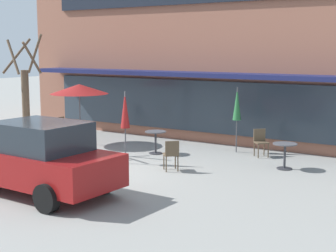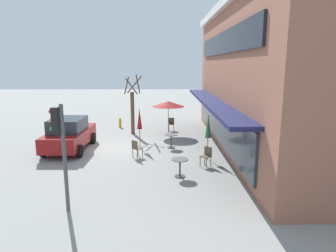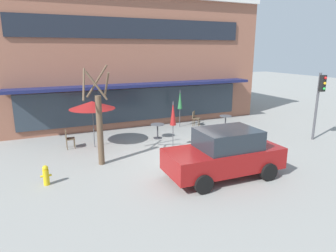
# 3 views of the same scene
# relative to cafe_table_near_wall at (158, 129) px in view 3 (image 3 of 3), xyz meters

# --- Properties ---
(ground_plane) EXTENTS (80.00, 80.00, 0.00)m
(ground_plane) POSITION_rel_cafe_table_near_wall_xyz_m (-0.09, -3.27, -0.52)
(ground_plane) COLOR gray
(building_facade) EXTENTS (16.57, 9.10, 7.81)m
(building_facade) POSITION_rel_cafe_table_near_wall_xyz_m (-0.09, 6.70, 3.39)
(building_facade) COLOR #935B47
(building_facade) RESTS_ON ground
(cafe_table_near_wall) EXTENTS (0.70, 0.70, 0.76)m
(cafe_table_near_wall) POSITION_rel_cafe_table_near_wall_xyz_m (0.00, 0.00, 0.00)
(cafe_table_near_wall) COLOR #333338
(cafe_table_near_wall) RESTS_ON ground
(cafe_table_streetside) EXTENTS (0.70, 0.70, 0.76)m
(cafe_table_streetside) POSITION_rel_cafe_table_near_wall_xyz_m (4.38, 0.25, 0.00)
(cafe_table_streetside) COLOR #333338
(cafe_table_streetside) RESTS_ON ground
(patio_umbrella_green_folded) EXTENTS (2.10, 2.10, 2.20)m
(patio_umbrella_green_folded) POSITION_rel_cafe_table_near_wall_xyz_m (-3.27, -0.10, 1.51)
(patio_umbrella_green_folded) COLOR #4C4C51
(patio_umbrella_green_folded) RESTS_ON ground
(patio_umbrella_cream_folded) EXTENTS (0.28, 0.28, 2.20)m
(patio_umbrella_cream_folded) POSITION_rel_cafe_table_near_wall_xyz_m (0.08, -1.72, 1.11)
(patio_umbrella_cream_folded) COLOR #4C4C51
(patio_umbrella_cream_folded) RESTS_ON ground
(patio_umbrella_corner_open) EXTENTS (0.28, 0.28, 2.20)m
(patio_umbrella_corner_open) POSITION_rel_cafe_table_near_wall_xyz_m (2.13, 1.71, 1.11)
(patio_umbrella_corner_open) COLOR #4C4C51
(patio_umbrella_corner_open) RESTS_ON ground
(cafe_chair_0) EXTENTS (0.57, 0.57, 0.89)m
(cafe_chair_0) POSITION_rel_cafe_table_near_wall_xyz_m (1.77, -1.76, 0.01)
(cafe_chair_0) COLOR brown
(cafe_chair_0) RESTS_ON ground
(cafe_chair_1) EXTENTS (0.57, 0.57, 0.89)m
(cafe_chair_1) POSITION_rel_cafe_table_near_wall_xyz_m (3.08, 1.53, 0.01)
(cafe_chair_1) COLOR brown
(cafe_chair_1) RESTS_ON ground
(cafe_chair_2) EXTENTS (0.41, 0.41, 0.89)m
(cafe_chair_2) POSITION_rel_cafe_table_near_wall_xyz_m (-4.41, 0.13, 0.01)
(cafe_chair_2) COLOR brown
(cafe_chair_2) RESTS_ON ground
(parked_sedan) EXTENTS (4.25, 2.10, 1.76)m
(parked_sedan) POSITION_rel_cafe_table_near_wall_xyz_m (0.37, -5.47, 0.36)
(parked_sedan) COLOR maroon
(parked_sedan) RESTS_ON ground
(street_tree) EXTENTS (1.16, 1.13, 3.93)m
(street_tree) POSITION_rel_cafe_table_near_wall_xyz_m (-3.45, -2.44, 1.20)
(street_tree) COLOR brown
(street_tree) RESTS_ON ground
(traffic_light_pole) EXTENTS (0.26, 0.44, 3.40)m
(traffic_light_pole) POSITION_rel_cafe_table_near_wall_xyz_m (7.22, -3.55, 1.78)
(traffic_light_pole) COLOR #47474C
(traffic_light_pole) RESTS_ON ground
(fire_hydrant) EXTENTS (0.36, 0.20, 0.71)m
(fire_hydrant) POSITION_rel_cafe_table_near_wall_xyz_m (-5.56, -3.60, -0.16)
(fire_hydrant) COLOR gold
(fire_hydrant) RESTS_ON ground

